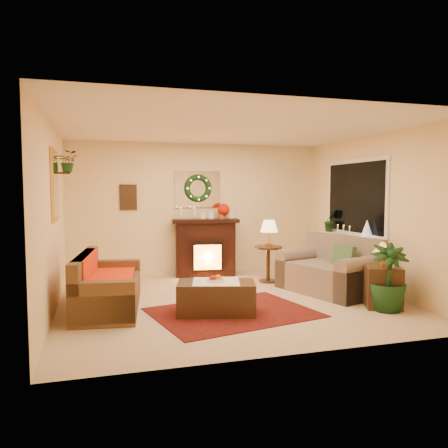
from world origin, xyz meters
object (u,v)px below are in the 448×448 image
object	(u,v)px
fireplace	(205,248)
end_table_square	(383,289)
side_table_round	(268,264)
loveseat	(328,267)
coffee_table	(216,299)
sofa	(109,279)

from	to	relation	value
fireplace	end_table_square	world-z (taller)	fireplace
side_table_round	end_table_square	size ratio (longest dim) A/B	1.12
loveseat	fireplace	bearing A→B (deg)	112.03
fireplace	end_table_square	xyz separation A→B (m)	(1.90, -2.97, -0.28)
end_table_square	coffee_table	size ratio (longest dim) A/B	0.57
loveseat	side_table_round	size ratio (longest dim) A/B	2.41
loveseat	sofa	bearing A→B (deg)	163.14
sofa	fireplace	world-z (taller)	fireplace
coffee_table	loveseat	bearing A→B (deg)	33.55
side_table_round	coffee_table	bearing A→B (deg)	-129.83
loveseat	side_table_round	xyz separation A→B (m)	(-0.63, 1.04, -0.09)
sofa	side_table_round	size ratio (longest dim) A/B	2.79
loveseat	side_table_round	world-z (taller)	loveseat
fireplace	loveseat	xyz separation A→B (m)	(1.60, -1.94, -0.13)
loveseat	coffee_table	size ratio (longest dim) A/B	1.52
side_table_round	end_table_square	xyz separation A→B (m)	(0.93, -2.08, -0.06)
fireplace	coffee_table	world-z (taller)	fireplace
side_table_round	end_table_square	world-z (taller)	side_table_round
loveseat	end_table_square	world-z (taller)	loveseat
sofa	coffee_table	distance (m)	1.56
loveseat	coffee_table	bearing A→B (deg)	-178.92
fireplace	coffee_table	xyz separation A→B (m)	(-0.49, -2.64, -0.34)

